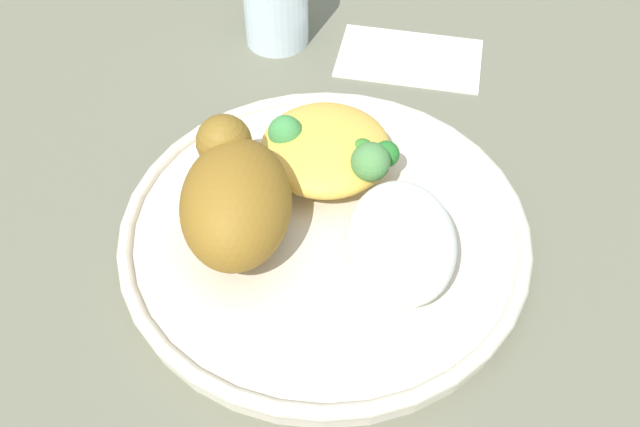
% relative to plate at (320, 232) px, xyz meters
% --- Properties ---
extents(ground_plane, '(2.00, 2.00, 0.00)m').
position_rel_plate_xyz_m(ground_plane, '(0.00, 0.00, -0.01)').
color(ground_plane, '#666652').
extents(plate, '(0.28, 0.28, 0.02)m').
position_rel_plate_xyz_m(plate, '(0.00, 0.00, 0.00)').
color(plate, beige).
rests_on(plate, ground_plane).
extents(roasted_chicken, '(0.11, 0.07, 0.06)m').
position_rel_plate_xyz_m(roasted_chicken, '(-0.01, 0.06, 0.04)').
color(roasted_chicken, olive).
rests_on(roasted_chicken, plate).
extents(rice_pile, '(0.10, 0.07, 0.04)m').
position_rel_plate_xyz_m(rice_pile, '(-0.03, -0.05, 0.03)').
color(rice_pile, white).
rests_on(rice_pile, plate).
extents(mac_cheese_with_broccoli, '(0.10, 0.10, 0.04)m').
position_rel_plate_xyz_m(mac_cheese_with_broccoli, '(0.06, -0.01, 0.03)').
color(mac_cheese_with_broccoli, gold).
rests_on(mac_cheese_with_broccoli, plate).
extents(napkin, '(0.10, 0.14, 0.00)m').
position_rel_plate_xyz_m(napkin, '(0.21, -0.07, -0.01)').
color(napkin, white).
rests_on(napkin, ground_plane).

